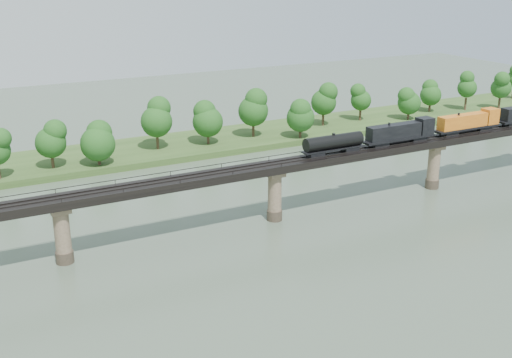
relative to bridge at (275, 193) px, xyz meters
name	(u,v)px	position (x,y,z in m)	size (l,w,h in m)	color
ground	(369,285)	(0.00, -30.00, -5.46)	(400.00, 400.00, 0.00)	#3D4C3C
far_bank	(173,147)	(0.00, 55.00, -4.66)	(300.00, 24.00, 1.60)	#2D491D
bridge	(275,193)	(0.00, 0.00, 0.00)	(236.00, 30.00, 11.50)	#473A2D
bridge_superstructure	(275,162)	(0.00, 0.00, 6.33)	(220.00, 4.90, 0.75)	black
far_treeline	(147,125)	(-8.21, 50.52, 3.37)	(289.06, 17.54, 13.60)	#382619
freight_train	(446,126)	(42.46, 0.00, 8.35)	(70.18, 2.73, 4.83)	black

